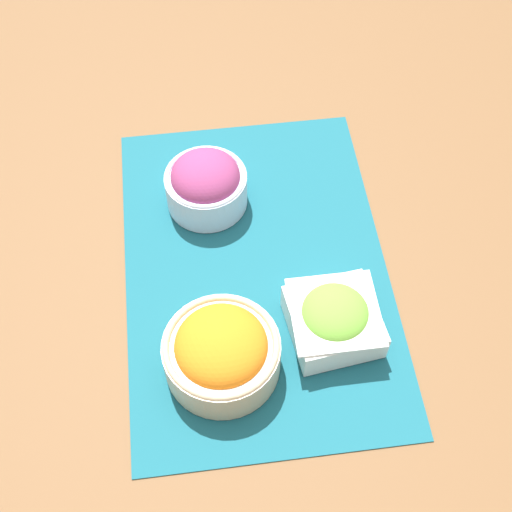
# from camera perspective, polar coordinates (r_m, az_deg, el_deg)

# --- Properties ---
(ground_plane) EXTENTS (3.00, 3.00, 0.00)m
(ground_plane) POSITION_cam_1_polar(r_m,az_deg,el_deg) (1.02, 0.00, -1.06)
(ground_plane) COLOR brown
(placemat) EXTENTS (0.56, 0.37, 0.00)m
(placemat) POSITION_cam_1_polar(r_m,az_deg,el_deg) (1.02, 0.00, -1.00)
(placemat) COLOR #195B6B
(placemat) RESTS_ON ground_plane
(carrot_bowl) EXTENTS (0.15, 0.15, 0.09)m
(carrot_bowl) POSITION_cam_1_polar(r_m,az_deg,el_deg) (0.91, -2.77, -7.65)
(carrot_bowl) COLOR #C6B28E
(carrot_bowl) RESTS_ON placemat
(lettuce_bowl) EXTENTS (0.13, 0.13, 0.07)m
(lettuce_bowl) POSITION_cam_1_polar(r_m,az_deg,el_deg) (0.95, 6.26, -4.99)
(lettuce_bowl) COLOR white
(lettuce_bowl) RESTS_ON placemat
(onion_bowl) EXTENTS (0.12, 0.12, 0.09)m
(onion_bowl) POSITION_cam_1_polar(r_m,az_deg,el_deg) (1.06, -4.02, 5.81)
(onion_bowl) COLOR silver
(onion_bowl) RESTS_ON placemat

